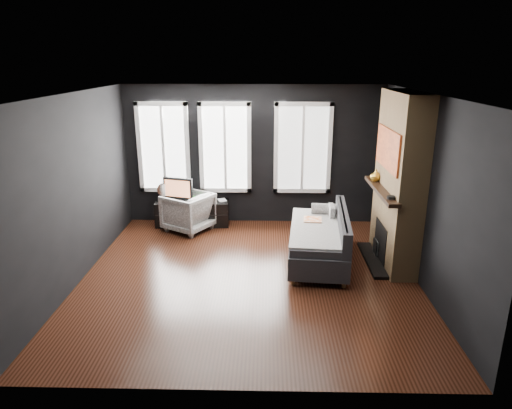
{
  "coord_description": "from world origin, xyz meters",
  "views": [
    {
      "loc": [
        0.26,
        -6.25,
        3.15
      ],
      "look_at": [
        0.1,
        0.3,
        1.05
      ],
      "focal_mm": 32.0,
      "sensor_mm": 36.0,
      "label": 1
    }
  ],
  "objects_px": {
    "mantel_vase": "(376,175)",
    "mug": "(211,199)",
    "book": "(218,196)",
    "armchair": "(188,210)",
    "sofa": "(318,236)",
    "monitor": "(178,188)",
    "media_console": "(193,213)"
  },
  "relations": [
    {
      "from": "mantel_vase",
      "to": "mug",
      "type": "bearing_deg",
      "value": 158.73
    },
    {
      "from": "mug",
      "to": "book",
      "type": "bearing_deg",
      "value": 34.9
    },
    {
      "from": "armchair",
      "to": "book",
      "type": "bearing_deg",
      "value": 151.74
    },
    {
      "from": "sofa",
      "to": "mug",
      "type": "bearing_deg",
      "value": 146.11
    },
    {
      "from": "monitor",
      "to": "mantel_vase",
      "type": "xyz_separation_m",
      "value": [
        3.5,
        -1.14,
        0.56
      ]
    },
    {
      "from": "mug",
      "to": "armchair",
      "type": "bearing_deg",
      "value": -151.81
    },
    {
      "from": "mug",
      "to": "mantel_vase",
      "type": "bearing_deg",
      "value": -21.27
    },
    {
      "from": "armchair",
      "to": "media_console",
      "type": "relative_size",
      "value": 0.57
    },
    {
      "from": "media_console",
      "to": "monitor",
      "type": "bearing_deg",
      "value": -171.09
    },
    {
      "from": "armchair",
      "to": "media_console",
      "type": "bearing_deg",
      "value": -155.36
    },
    {
      "from": "sofa",
      "to": "media_console",
      "type": "xyz_separation_m",
      "value": [
        -2.3,
        1.64,
        -0.18
      ]
    },
    {
      "from": "sofa",
      "to": "mug",
      "type": "height_order",
      "value": "sofa"
    },
    {
      "from": "monitor",
      "to": "mantel_vase",
      "type": "distance_m",
      "value": 3.73
    },
    {
      "from": "sofa",
      "to": "book",
      "type": "bearing_deg",
      "value": 142.24
    },
    {
      "from": "monitor",
      "to": "book",
      "type": "distance_m",
      "value": 0.79
    },
    {
      "from": "armchair",
      "to": "monitor",
      "type": "relative_size",
      "value": 1.32
    },
    {
      "from": "book",
      "to": "mantel_vase",
      "type": "xyz_separation_m",
      "value": [
        2.74,
        -1.22,
        0.73
      ]
    },
    {
      "from": "armchair",
      "to": "mug",
      "type": "bearing_deg",
      "value": 149.94
    },
    {
      "from": "sofa",
      "to": "media_console",
      "type": "height_order",
      "value": "sofa"
    },
    {
      "from": "media_console",
      "to": "mantel_vase",
      "type": "xyz_separation_m",
      "value": [
        3.25,
        -1.19,
        1.08
      ]
    },
    {
      "from": "media_console",
      "to": "monitor",
      "type": "height_order",
      "value": "monitor"
    },
    {
      "from": "media_console",
      "to": "mug",
      "type": "relative_size",
      "value": 12.18
    },
    {
      "from": "sofa",
      "to": "book",
      "type": "xyz_separation_m",
      "value": [
        -1.79,
        1.67,
        0.17
      ]
    },
    {
      "from": "sofa",
      "to": "armchair",
      "type": "relative_size",
      "value": 2.45
    },
    {
      "from": "mug",
      "to": "book",
      "type": "xyz_separation_m",
      "value": [
        0.14,
        0.1,
        0.04
      ]
    },
    {
      "from": "media_console",
      "to": "mantel_vase",
      "type": "bearing_deg",
      "value": -22.27
    },
    {
      "from": "media_console",
      "to": "book",
      "type": "height_order",
      "value": "book"
    },
    {
      "from": "media_console",
      "to": "mantel_vase",
      "type": "relative_size",
      "value": 7.2
    },
    {
      "from": "book",
      "to": "mantel_vase",
      "type": "distance_m",
      "value": 3.08
    },
    {
      "from": "armchair",
      "to": "media_console",
      "type": "height_order",
      "value": "armchair"
    },
    {
      "from": "monitor",
      "to": "book",
      "type": "relative_size",
      "value": 3.02
    },
    {
      "from": "armchair",
      "to": "mantel_vase",
      "type": "bearing_deg",
      "value": 106.43
    }
  ]
}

